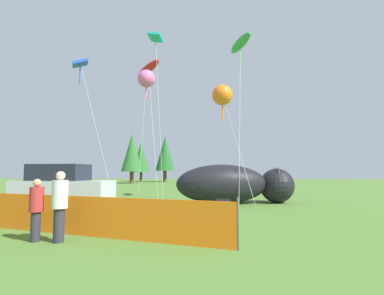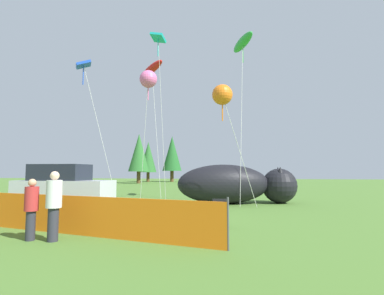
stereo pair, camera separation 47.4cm
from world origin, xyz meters
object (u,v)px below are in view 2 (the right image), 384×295
object	(u,v)px
folding_chair	(220,210)
kite_green_fish	(243,43)
parked_car	(63,189)
kite_blue_box	(84,67)
kite_pink_octopus	(148,79)
kite_orange_flower	(222,95)
inflatable_cat	(236,186)
spectator_in_white_shirt	(54,203)
kite_red_lizard	(152,69)
spectator_in_black_shirt	(31,207)
kite_teal_diamond	(158,41)

from	to	relation	value
folding_chair	kite_green_fish	world-z (taller)	kite_green_fish
parked_car	kite_blue_box	world-z (taller)	kite_blue_box
kite_pink_octopus	kite_orange_flower	size ratio (longest dim) A/B	1.30
inflatable_cat	spectator_in_white_shirt	xyz separation A→B (m)	(-4.82, -9.96, -0.02)
spectator_in_white_shirt	kite_red_lizard	bearing A→B (deg)	95.81
spectator_in_black_shirt	folding_chair	bearing A→B (deg)	29.13
folding_chair	kite_teal_diamond	xyz separation A→B (m)	(-4.55, 8.79, 10.08)
kite_pink_octopus	spectator_in_white_shirt	bearing A→B (deg)	-87.92
kite_green_fish	kite_teal_diamond	size ratio (longest dim) A/B	0.94
folding_chair	kite_blue_box	world-z (taller)	kite_blue_box
spectator_in_white_shirt	inflatable_cat	bearing A→B (deg)	64.16
kite_orange_flower	spectator_in_black_shirt	bearing A→B (deg)	-125.18
parked_car	kite_blue_box	bearing A→B (deg)	111.09
kite_pink_octopus	kite_teal_diamond	world-z (taller)	kite_teal_diamond
spectator_in_black_shirt	kite_red_lizard	size ratio (longest dim) A/B	0.16
spectator_in_black_shirt	kite_green_fish	world-z (taller)	kite_green_fish
inflatable_cat	kite_pink_octopus	world-z (taller)	kite_pink_octopus
folding_chair	kite_teal_diamond	distance (m)	14.13
spectator_in_black_shirt	spectator_in_white_shirt	distance (m)	0.68
kite_blue_box	kite_pink_octopus	distance (m)	4.34
spectator_in_black_shirt	kite_teal_diamond	xyz separation A→B (m)	(0.41, 11.56, 9.71)
kite_teal_diamond	spectator_in_black_shirt	bearing A→B (deg)	-92.05
kite_blue_box	kite_red_lizard	bearing A→B (deg)	55.12
spectator_in_black_shirt	kite_pink_octopus	size ratio (longest dim) A/B	0.21
inflatable_cat	spectator_in_white_shirt	bearing A→B (deg)	-130.76
parked_car	kite_teal_diamond	world-z (taller)	kite_teal_diamond
kite_teal_diamond	folding_chair	bearing A→B (deg)	-62.65
kite_teal_diamond	spectator_in_white_shirt	bearing A→B (deg)	-88.74
parked_car	kite_pink_octopus	size ratio (longest dim) A/B	0.53
kite_green_fish	spectator_in_white_shirt	bearing A→B (deg)	-115.68
kite_green_fish	folding_chair	bearing A→B (deg)	-97.28
spectator_in_white_shirt	kite_blue_box	distance (m)	13.06
spectator_in_black_shirt	kite_orange_flower	distance (m)	9.72
kite_teal_diamond	kite_red_lizard	distance (m)	3.07
parked_car	kite_green_fish	bearing A→B (deg)	37.31
kite_blue_box	kite_orange_flower	size ratio (longest dim) A/B	1.44
spectator_in_black_shirt	kite_pink_octopus	bearing A→B (deg)	88.14
kite_orange_flower	kite_teal_diamond	size ratio (longest dim) A/B	0.55
inflatable_cat	kite_pink_octopus	bearing A→B (deg)	168.01
parked_car	kite_red_lizard	distance (m)	12.66
spectator_in_black_shirt	kite_pink_octopus	distance (m)	11.68
folding_chair	kite_red_lizard	distance (m)	15.74
kite_pink_octopus	kite_blue_box	bearing A→B (deg)	179.32
parked_car	spectator_in_black_shirt	distance (m)	5.51
spectator_in_black_shirt	kite_teal_diamond	size ratio (longest dim) A/B	0.15
kite_orange_flower	kite_green_fish	xyz separation A→B (m)	(1.13, 4.19, 4.38)
kite_red_lizard	spectator_in_white_shirt	bearing A→B (deg)	-84.19
parked_car	folding_chair	size ratio (longest dim) A/B	4.65
kite_green_fish	kite_red_lizard	bearing A→B (deg)	155.68
kite_blue_box	spectator_in_white_shirt	bearing A→B (deg)	-64.84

